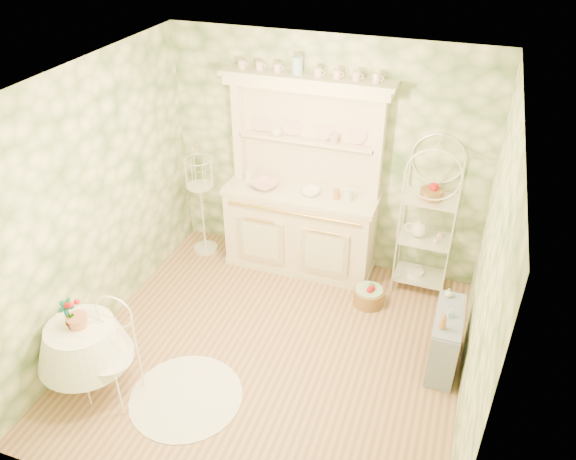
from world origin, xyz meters
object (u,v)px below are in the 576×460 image
(round_table, at_px, (88,361))
(floor_basket, at_px, (369,296))
(kitchen_dresser, at_px, (301,181))
(bakers_rack, at_px, (428,217))
(side_shelf, at_px, (445,339))
(birdcage_stand, at_px, (201,201))
(cafe_chair, at_px, (111,364))

(round_table, height_order, floor_basket, round_table)
(kitchen_dresser, bearing_deg, bakers_rack, 2.02)
(bakers_rack, distance_m, round_table, 3.69)
(kitchen_dresser, height_order, side_shelf, kitchen_dresser)
(kitchen_dresser, distance_m, bakers_rack, 1.44)
(kitchen_dresser, relative_size, floor_basket, 7.14)
(side_shelf, xyz_separation_m, birdcage_stand, (-3.04, 1.03, 0.39))
(bakers_rack, height_order, round_table, bakers_rack)
(kitchen_dresser, bearing_deg, birdcage_stand, -176.56)
(side_shelf, relative_size, cafe_chair, 0.94)
(bakers_rack, bearing_deg, floor_basket, -132.30)
(side_shelf, height_order, cafe_chair, cafe_chair)
(round_table, distance_m, floor_basket, 2.95)
(round_table, distance_m, cafe_chair, 0.31)
(kitchen_dresser, height_order, bakers_rack, kitchen_dresser)
(side_shelf, bearing_deg, cafe_chair, -156.15)
(bakers_rack, height_order, floor_basket, bakers_rack)
(cafe_chair, height_order, floor_basket, cafe_chair)
(side_shelf, xyz_separation_m, floor_basket, (-0.86, 0.66, -0.21))
(side_shelf, height_order, floor_basket, side_shelf)
(round_table, bearing_deg, side_shelf, 23.71)
(cafe_chair, xyz_separation_m, floor_basket, (1.88, 2.03, -0.29))
(kitchen_dresser, distance_m, birdcage_stand, 1.31)
(birdcage_stand, bearing_deg, floor_basket, -9.78)
(bakers_rack, xyz_separation_m, side_shelf, (0.39, -1.16, -0.61))
(side_shelf, bearing_deg, floor_basket, 139.87)
(bakers_rack, relative_size, round_table, 3.10)
(round_table, bearing_deg, bakers_rack, 43.23)
(side_shelf, distance_m, round_table, 3.31)
(bakers_rack, bearing_deg, birdcage_stand, -176.03)
(bakers_rack, distance_m, birdcage_stand, 2.66)
(kitchen_dresser, xyz_separation_m, floor_basket, (0.94, -0.45, -1.04))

